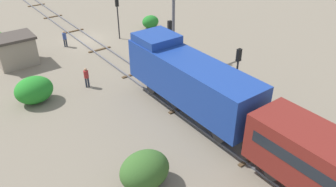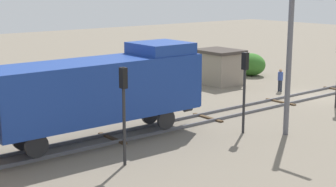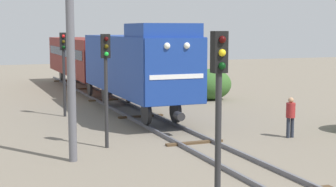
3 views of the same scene
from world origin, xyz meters
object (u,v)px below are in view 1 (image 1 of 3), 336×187
object	(u,v)px
traffic_signal_far	(237,66)
locomotive	(188,77)
relay_hut	(15,50)
traffic_signal_near	(117,11)
traffic_signal_mid	(170,36)
worker_near_track	(65,38)
catenary_mast	(174,16)
worker_by_signal	(86,76)

from	to	relation	value
traffic_signal_far	locomotive	bearing A→B (deg)	-17.60
traffic_signal_far	relay_hut	distance (m)	20.00
traffic_signal_near	traffic_signal_far	xyz separation A→B (m)	(-0.40, 16.61, -0.08)
traffic_signal_mid	traffic_signal_far	distance (m)	7.75
worker_near_track	catenary_mast	xyz separation A→B (m)	(-7.47, 8.62, 3.01)
locomotive	traffic_signal_mid	distance (m)	7.43
traffic_signal_mid	worker_near_track	bearing A→B (deg)	-60.30
traffic_signal_near	locomotive	bearing A→B (deg)	78.31
traffic_signal_mid	worker_by_signal	xyz separation A→B (m)	(7.60, -1.00, -2.01)
catenary_mast	relay_hut	xyz separation A→B (m)	(12.57, -7.27, -2.62)
catenary_mast	relay_hut	distance (m)	14.75
traffic_signal_near	traffic_signal_mid	xyz separation A→B (m)	(-0.20, 8.86, -0.09)
traffic_signal_near	worker_near_track	distance (m)	6.12
traffic_signal_mid	relay_hut	bearing A→B (deg)	-38.96
traffic_signal_mid	worker_by_signal	world-z (taller)	traffic_signal_mid
traffic_signal_far	worker_by_signal	size ratio (longest dim) A/B	2.55
worker_by_signal	relay_hut	xyz separation A→B (m)	(3.30, -7.82, 0.40)
worker_near_track	relay_hut	world-z (taller)	relay_hut
traffic_signal_mid	relay_hut	distance (m)	14.11
traffic_signal_near	traffic_signal_far	bearing A→B (deg)	91.38
traffic_signal_near	catenary_mast	distance (m)	7.61
catenary_mast	locomotive	bearing A→B (deg)	58.13
worker_near_track	worker_by_signal	xyz separation A→B (m)	(1.80, 9.17, 0.00)
locomotive	worker_by_signal	xyz separation A→B (m)	(4.20, -7.60, -1.78)
locomotive	traffic_signal_far	size ratio (longest dim) A/B	2.67
worker_by_signal	relay_hut	bearing A→B (deg)	-122.91
traffic_signal_near	worker_by_signal	xyz separation A→B (m)	(7.40, 7.87, -2.09)
traffic_signal_mid	traffic_signal_far	size ratio (longest dim) A/B	1.00
traffic_signal_near	relay_hut	size ratio (longest dim) A/B	1.27
locomotive	traffic_signal_near	world-z (taller)	locomotive
catenary_mast	traffic_signal_near	bearing A→B (deg)	-75.71
traffic_signal_far	catenary_mast	size ratio (longest dim) A/B	0.58
locomotive	relay_hut	size ratio (longest dim) A/B	3.31
traffic_signal_near	traffic_signal_mid	size ratio (longest dim) A/B	1.03
catenary_mast	traffic_signal_mid	bearing A→B (deg)	42.80
traffic_signal_near	worker_by_signal	distance (m)	11.00
traffic_signal_near	worker_near_track	bearing A→B (deg)	-13.09
relay_hut	traffic_signal_near	bearing A→B (deg)	-179.73
worker_by_signal	catenary_mast	size ratio (longest dim) A/B	0.23
worker_by_signal	locomotive	bearing A→B (deg)	63.12
traffic_signal_mid	worker_near_track	world-z (taller)	traffic_signal_mid
traffic_signal_near	relay_hut	xyz separation A→B (m)	(10.70, 0.05, -1.69)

